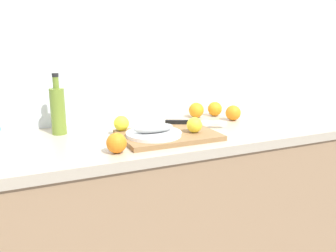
{
  "coord_description": "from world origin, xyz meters",
  "views": [
    {
      "loc": [
        -0.56,
        -1.38,
        1.3
      ],
      "look_at": [
        0.02,
        -0.08,
        0.95
      ],
      "focal_mm": 36.56,
      "sensor_mm": 36.0,
      "label": 1
    }
  ],
  "objects_px": {
    "lemon_0": "(121,123)",
    "orange_0": "(117,143)",
    "chef_knife": "(188,122)",
    "white_plate": "(154,134)",
    "cutting_board": "(168,135)",
    "olive_oil_bottle": "(58,110)",
    "fish_fillet": "(154,128)"
  },
  "relations": [
    {
      "from": "lemon_0",
      "to": "olive_oil_bottle",
      "type": "relative_size",
      "value": 0.25
    },
    {
      "from": "lemon_0",
      "to": "orange_0",
      "type": "height_order",
      "value": "lemon_0"
    },
    {
      "from": "lemon_0",
      "to": "orange_0",
      "type": "bearing_deg",
      "value": -110.43
    },
    {
      "from": "olive_oil_bottle",
      "to": "orange_0",
      "type": "bearing_deg",
      "value": -66.18
    },
    {
      "from": "olive_oil_bottle",
      "to": "chef_knife",
      "type": "bearing_deg",
      "value": -13.25
    },
    {
      "from": "white_plate",
      "to": "olive_oil_bottle",
      "type": "distance_m",
      "value": 0.44
    },
    {
      "from": "lemon_0",
      "to": "chef_knife",
      "type": "bearing_deg",
      "value": -0.66
    },
    {
      "from": "white_plate",
      "to": "orange_0",
      "type": "xyz_separation_m",
      "value": [
        -0.19,
        -0.1,
        0.01
      ]
    },
    {
      "from": "lemon_0",
      "to": "olive_oil_bottle",
      "type": "bearing_deg",
      "value": 152.12
    },
    {
      "from": "fish_fillet",
      "to": "orange_0",
      "type": "xyz_separation_m",
      "value": [
        -0.19,
        -0.1,
        -0.01
      ]
    },
    {
      "from": "fish_fillet",
      "to": "orange_0",
      "type": "relative_size",
      "value": 2.28
    },
    {
      "from": "cutting_board",
      "to": "chef_knife",
      "type": "relative_size",
      "value": 1.48
    },
    {
      "from": "olive_oil_bottle",
      "to": "fish_fillet",
      "type": "bearing_deg",
      "value": -37.17
    },
    {
      "from": "white_plate",
      "to": "lemon_0",
      "type": "distance_m",
      "value": 0.17
    },
    {
      "from": "chef_knife",
      "to": "lemon_0",
      "type": "distance_m",
      "value": 0.33
    },
    {
      "from": "cutting_board",
      "to": "lemon_0",
      "type": "bearing_deg",
      "value": 146.2
    },
    {
      "from": "white_plate",
      "to": "lemon_0",
      "type": "height_order",
      "value": "lemon_0"
    },
    {
      "from": "cutting_board",
      "to": "chef_knife",
      "type": "distance_m",
      "value": 0.19
    },
    {
      "from": "white_plate",
      "to": "lemon_0",
      "type": "xyz_separation_m",
      "value": [
        -0.1,
        0.13,
        0.03
      ]
    },
    {
      "from": "white_plate",
      "to": "fish_fillet",
      "type": "bearing_deg",
      "value": 0.0
    },
    {
      "from": "fish_fillet",
      "to": "orange_0",
      "type": "height_order",
      "value": "orange_0"
    },
    {
      "from": "chef_knife",
      "to": "lemon_0",
      "type": "xyz_separation_m",
      "value": [
        -0.33,
        0.0,
        0.02
      ]
    },
    {
      "from": "orange_0",
      "to": "chef_knife",
      "type": "bearing_deg",
      "value": 29.13
    },
    {
      "from": "white_plate",
      "to": "orange_0",
      "type": "relative_size",
      "value": 3.04
    },
    {
      "from": "chef_knife",
      "to": "white_plate",
      "type": "bearing_deg",
      "value": -124.75
    },
    {
      "from": "cutting_board",
      "to": "chef_knife",
      "type": "xyz_separation_m",
      "value": [
        0.15,
        0.11,
        0.02
      ]
    },
    {
      "from": "chef_knife",
      "to": "olive_oil_bottle",
      "type": "relative_size",
      "value": 1.02
    },
    {
      "from": "chef_knife",
      "to": "lemon_0",
      "type": "bearing_deg",
      "value": -155.15
    },
    {
      "from": "white_plate",
      "to": "cutting_board",
      "type": "bearing_deg",
      "value": 13.41
    },
    {
      "from": "orange_0",
      "to": "white_plate",
      "type": "bearing_deg",
      "value": 28.38
    },
    {
      "from": "white_plate",
      "to": "fish_fillet",
      "type": "xyz_separation_m",
      "value": [
        0.0,
        0.0,
        0.03
      ]
    },
    {
      "from": "white_plate",
      "to": "chef_knife",
      "type": "xyz_separation_m",
      "value": [
        0.23,
        0.13,
        0.0
      ]
    }
  ]
}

